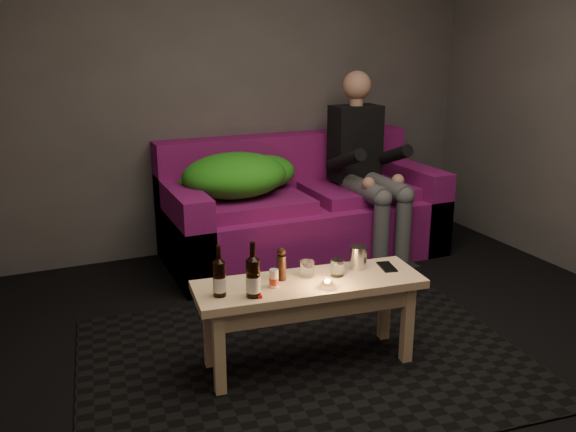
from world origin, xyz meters
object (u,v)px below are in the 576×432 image
object	(u,v)px
beer_bottle_b	(253,277)
steel_cup	(358,257)
coffee_table	(309,296)
person	(366,162)
beer_bottle_a	(219,278)
sofa	(301,214)

from	to	relation	value
beer_bottle_b	steel_cup	size ratio (longest dim) A/B	2.24
coffee_table	steel_cup	world-z (taller)	steel_cup
steel_cup	beer_bottle_b	bearing A→B (deg)	-169.55
person	beer_bottle_a	size ratio (longest dim) A/B	5.58
person	steel_cup	bearing A→B (deg)	-121.82
beer_bottle_b	steel_cup	world-z (taller)	beer_bottle_b
person	beer_bottle_a	xyz separation A→B (m)	(-1.63, -1.40, -0.16)
beer_bottle_b	steel_cup	xyz separation A→B (m)	(0.65, 0.12, -0.04)
beer_bottle_b	beer_bottle_a	bearing A→B (deg)	152.98
sofa	beer_bottle_a	bearing A→B (deg)	-126.42
beer_bottle_b	coffee_table	bearing A→B (deg)	11.82
sofa	steel_cup	world-z (taller)	sofa
sofa	beer_bottle_a	world-z (taller)	sofa
beer_bottle_a	person	bearing A→B (deg)	40.62
beer_bottle_a	steel_cup	xyz separation A→B (m)	(0.79, 0.05, -0.03)
sofa	person	distance (m)	0.65
coffee_table	steel_cup	bearing A→B (deg)	8.99
coffee_table	steel_cup	size ratio (longest dim) A/B	9.81
steel_cup	coffee_table	bearing A→B (deg)	-171.01
coffee_table	beer_bottle_a	distance (m)	0.51
beer_bottle_b	steel_cup	distance (m)	0.66
sofa	beer_bottle_a	size ratio (longest dim) A/B	8.35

